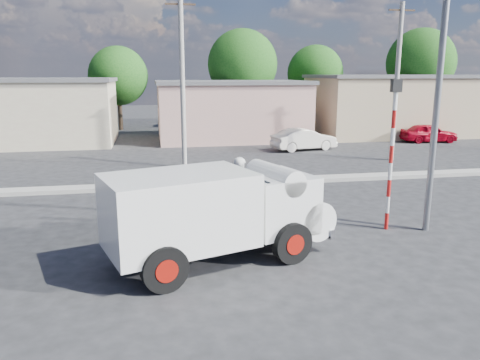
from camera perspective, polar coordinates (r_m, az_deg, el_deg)
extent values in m
plane|color=#252528|center=(12.10, 7.08, -9.11)|extent=(120.00, 120.00, 0.00)
cube|color=#99968E|center=(19.50, -0.05, -0.27)|extent=(40.00, 0.80, 0.16)
cylinder|color=black|center=(10.10, -9.18, -10.64)|extent=(1.06, 0.59, 1.01)
cylinder|color=#A7140B|center=(10.10, -9.18, -10.64)|extent=(0.58, 0.47, 0.50)
cylinder|color=black|center=(11.82, -12.35, -7.22)|extent=(1.06, 0.59, 1.01)
cylinder|color=#A7140B|center=(11.82, -12.35, -7.22)|extent=(0.58, 0.47, 0.50)
cylinder|color=black|center=(11.47, 6.34, -7.63)|extent=(1.06, 0.59, 1.01)
cylinder|color=#A7140B|center=(11.47, 6.34, -7.63)|extent=(0.58, 0.47, 0.50)
cylinder|color=black|center=(13.01, 1.46, -5.05)|extent=(1.06, 0.59, 1.01)
cylinder|color=#A7140B|center=(13.01, 1.46, -5.05)|extent=(0.58, 0.47, 0.50)
cube|color=black|center=(11.45, -3.37, -7.21)|extent=(4.41, 2.44, 0.17)
cube|color=white|center=(10.88, -7.39, -3.68)|extent=(3.78, 2.95, 1.71)
cube|color=white|center=(12.04, 4.17, -2.66)|extent=(2.16, 2.31, 1.43)
cylinder|color=white|center=(12.58, 7.15, -4.01)|extent=(1.54, 2.11, 1.01)
cylinder|color=white|center=(11.89, 4.22, 0.34)|extent=(1.19, 2.00, 0.65)
cube|color=silver|center=(12.90, 8.45, -5.34)|extent=(0.73, 1.93, 0.26)
cube|color=black|center=(11.61, 1.51, -1.10)|extent=(0.55, 1.52, 0.65)
imported|color=#142928|center=(13.63, 0.04, -4.41)|extent=(1.85, 1.20, 0.92)
imported|color=silver|center=(13.50, 0.04, -2.42)|extent=(0.68, 0.81, 1.90)
imported|color=white|center=(28.49, 7.80, 4.94)|extent=(4.14, 2.16, 1.30)
imported|color=#AB0419|center=(34.01, 22.03, 5.35)|extent=(3.78, 1.82, 1.25)
cylinder|color=red|center=(14.53, 17.42, -4.79)|extent=(0.11, 0.11, 0.50)
cylinder|color=white|center=(14.40, 17.56, -2.89)|extent=(0.11, 0.11, 0.50)
cylinder|color=red|center=(14.27, 17.69, -0.95)|extent=(0.11, 0.11, 0.50)
cylinder|color=white|center=(14.17, 17.83, 1.01)|extent=(0.11, 0.11, 0.50)
cylinder|color=red|center=(14.08, 17.97, 3.00)|extent=(0.11, 0.11, 0.50)
cylinder|color=white|center=(14.01, 18.11, 5.02)|extent=(0.11, 0.11, 0.50)
cylinder|color=red|center=(13.96, 18.25, 7.05)|extent=(0.11, 0.11, 0.50)
cylinder|color=white|center=(13.92, 18.39, 9.10)|extent=(0.11, 0.11, 0.50)
cube|color=black|center=(13.90, 18.52, 10.86)|extent=(0.28, 0.18, 0.36)
cylinder|color=slate|center=(14.21, 23.17, 11.82)|extent=(0.18, 0.18, 9.00)
cube|color=beige|center=(33.84, -25.43, 7.36)|extent=(12.00, 7.00, 4.00)
cube|color=#59595B|center=(33.75, -25.78, 10.93)|extent=(12.30, 7.30, 0.24)
cube|color=#D3A191|center=(33.23, -1.14, 8.33)|extent=(10.00, 7.00, 3.80)
cube|color=#59595B|center=(33.14, -1.16, 11.82)|extent=(10.30, 7.30, 0.24)
cube|color=tan|center=(37.15, 17.64, 8.52)|extent=(11.00, 7.00, 4.20)
cube|color=#59595B|center=(37.07, 17.88, 11.94)|extent=(11.30, 7.30, 0.24)
cylinder|color=#38281E|center=(39.84, -14.43, 8.45)|extent=(0.36, 0.36, 3.47)
sphere|color=#306E21|center=(39.75, -14.64, 12.19)|extent=(4.71, 4.71, 4.71)
cylinder|color=#38281E|center=(39.47, 0.28, 9.33)|extent=(0.36, 0.36, 4.20)
sphere|color=#306E21|center=(39.40, 0.29, 13.91)|extent=(5.70, 5.70, 5.70)
cylinder|color=#38281E|center=(43.26, 9.02, 9.11)|extent=(0.36, 0.36, 3.64)
sphere|color=#306E21|center=(43.18, 9.15, 12.73)|extent=(4.94, 4.94, 4.94)
cylinder|color=#38281E|center=(45.32, 20.83, 9.07)|extent=(0.36, 0.36, 4.37)
sphere|color=#306E21|center=(45.27, 21.17, 13.20)|extent=(5.93, 5.93, 5.93)
cylinder|color=#99968E|center=(22.72, -7.03, 11.47)|extent=(0.24, 0.24, 8.00)
cube|color=#38281E|center=(22.93, -7.29, 20.50)|extent=(1.40, 0.08, 0.08)
cylinder|color=#99968E|center=(25.90, 18.54, 11.07)|extent=(0.24, 0.24, 8.00)
cube|color=#38281E|center=(26.08, 19.13, 18.98)|extent=(1.40, 0.08, 0.08)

